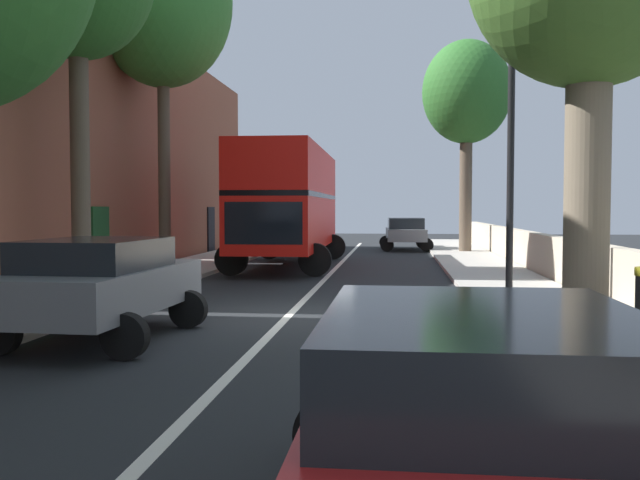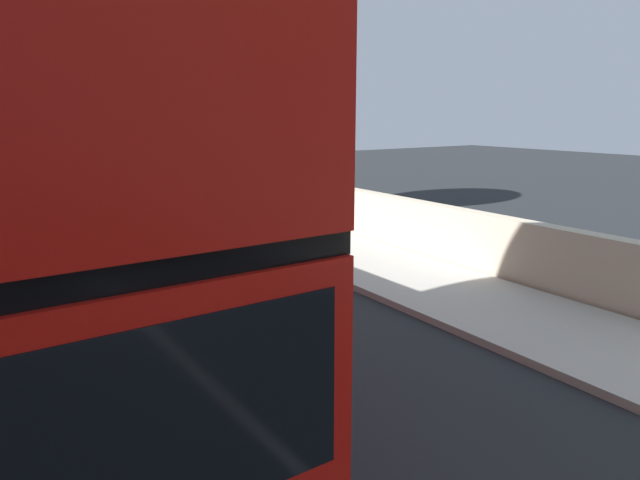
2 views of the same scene
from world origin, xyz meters
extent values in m
cube|color=red|center=(-1.70, 10.83, 1.55)|extent=(2.63, 10.13, 1.70)
cube|color=black|center=(-1.70, 10.83, 2.48)|extent=(2.65, 10.02, 0.16)
cube|color=red|center=(-1.70, 10.83, 3.31)|extent=(2.63, 10.13, 1.50)
cube|color=black|center=(-1.64, 5.80, 1.64)|extent=(2.20, 0.09, 1.19)
cylinder|color=black|center=(-0.38, 7.42, 0.50)|extent=(1.00, 0.31, 1.00)
cylinder|color=black|center=(-0.46, 14.28, 0.50)|extent=(1.00, 0.31, 1.00)
cube|color=slate|center=(2.50, 20.76, 0.76)|extent=(1.97, 4.17, 0.57)
cube|color=black|center=(2.51, 20.56, 1.31)|extent=(1.75, 2.32, 0.52)
cylinder|color=black|center=(1.52, 22.00, 0.32)|extent=(0.65, 0.25, 0.64)
cylinder|color=black|center=(3.37, 22.07, 0.32)|extent=(0.65, 0.25, 0.64)
cylinder|color=black|center=(1.63, 19.45, 0.32)|extent=(0.65, 0.25, 0.64)
cylinder|color=black|center=(3.48, 19.53, 0.32)|extent=(0.65, 0.25, 0.64)
cylinder|color=brown|center=(5.15, 18.49, 3.19)|extent=(0.56, 0.56, 6.14)
camera|label=1|loc=(2.02, -13.07, 2.06)|focal=38.68mm
camera|label=2|loc=(-2.39, 3.17, 3.27)|focal=31.02mm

